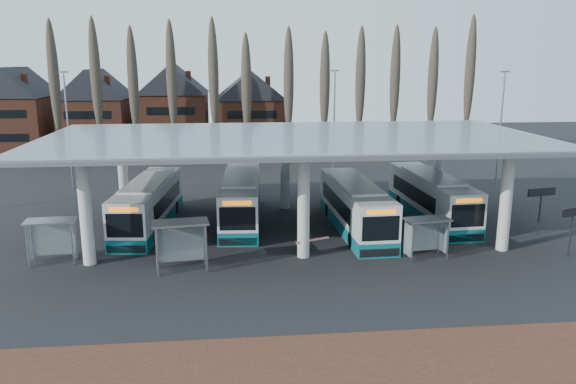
{
  "coord_description": "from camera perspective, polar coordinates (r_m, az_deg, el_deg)",
  "views": [
    {
      "loc": [
        -3.96,
        -28.0,
        11.08
      ],
      "look_at": [
        -0.43,
        7.0,
        2.79
      ],
      "focal_mm": 35.0,
      "sensor_mm": 36.0,
      "label": 1
    }
  ],
  "objects": [
    {
      "name": "bus_2",
      "position": [
        37.73,
        6.8,
        -1.52
      ],
      "size": [
        2.87,
        11.7,
        3.23
      ],
      "rotation": [
        0.0,
        0.0,
        0.03
      ],
      "color": "silver",
      "rests_on": "ground"
    },
    {
      "name": "shelter_1",
      "position": [
        30.63,
        -10.85,
        -4.25
      ],
      "size": [
        3.11,
        1.83,
        2.74
      ],
      "rotation": [
        0.0,
        0.0,
        0.12
      ],
      "color": "gray",
      "rests_on": "ground"
    },
    {
      "name": "barrier",
      "position": [
        32.72,
        2.48,
        -4.98
      ],
      "size": [
        2.04,
        1.02,
        1.09
      ],
      "rotation": [
        0.0,
        0.0,
        0.41
      ],
      "color": "black",
      "rests_on": "ground"
    },
    {
      "name": "townhouse_row",
      "position": [
        73.14,
        -15.2,
        8.77
      ],
      "size": [
        36.8,
        10.3,
        12.25
      ],
      "color": "brown",
      "rests_on": "ground"
    },
    {
      "name": "bus_1",
      "position": [
        39.6,
        -4.77,
        -0.75
      ],
      "size": [
        3.16,
        11.79,
        3.24
      ],
      "rotation": [
        0.0,
        0.0,
        -0.06
      ],
      "color": "silver",
      "rests_on": "ground"
    },
    {
      "name": "ground",
      "position": [
        30.38,
        2.16,
        -8.15
      ],
      "size": [
        140.0,
        140.0,
        0.0
      ],
      "primitive_type": "plane",
      "color": "black",
      "rests_on": "ground"
    },
    {
      "name": "lamp_post_a",
      "position": [
        52.25,
        -21.43,
        6.03
      ],
      "size": [
        0.8,
        0.16,
        10.17
      ],
      "color": "slate",
      "rests_on": "ground"
    },
    {
      "name": "lamp_post_c",
      "position": [
        53.96,
        20.78,
        6.29
      ],
      "size": [
        0.8,
        0.16,
        10.17
      ],
      "color": "slate",
      "rests_on": "ground"
    },
    {
      "name": "station_canopy",
      "position": [
        36.62,
        0.52,
        4.78
      ],
      "size": [
        32.0,
        16.0,
        6.34
      ],
      "color": "beige",
      "rests_on": "ground"
    },
    {
      "name": "bus_3",
      "position": [
        41.35,
        14.3,
        -0.55
      ],
      "size": [
        2.96,
        11.63,
        3.21
      ],
      "rotation": [
        0.0,
        0.0,
        0.04
      ],
      "color": "silver",
      "rests_on": "ground"
    },
    {
      "name": "shelter_0",
      "position": [
        33.89,
        -22.88,
        -3.68
      ],
      "size": [
        2.8,
        1.58,
        2.5
      ],
      "rotation": [
        0.0,
        0.0,
        0.09
      ],
      "color": "gray",
      "rests_on": "ground"
    },
    {
      "name": "info_sign_1",
      "position": [
        39.47,
        24.34,
        -0.33
      ],
      "size": [
        2.07,
        0.55,
        3.11
      ],
      "rotation": [
        0.0,
        0.0,
        0.21
      ],
      "color": "black",
      "rests_on": "ground"
    },
    {
      "name": "lamp_post_b",
      "position": [
        55.22,
        4.71,
        7.24
      ],
      "size": [
        0.8,
        0.16,
        10.17
      ],
      "color": "slate",
      "rests_on": "ground"
    },
    {
      "name": "poplar_row",
      "position": [
        61.18,
        -2.08,
        11.09
      ],
      "size": [
        45.1,
        1.1,
        14.5
      ],
      "color": "#473D33",
      "rests_on": "ground"
    },
    {
      "name": "shelter_2",
      "position": [
        32.95,
        13.8,
        -3.65
      ],
      "size": [
        2.69,
        1.61,
        2.36
      ],
      "rotation": [
        0.0,
        0.0,
        0.14
      ],
      "color": "gray",
      "rests_on": "ground"
    },
    {
      "name": "info_sign_0",
      "position": [
        35.86,
        26.95,
        -2.14
      ],
      "size": [
        1.88,
        0.78,
        2.93
      ],
      "rotation": [
        0.0,
        0.0,
        0.35
      ],
      "color": "black",
      "rests_on": "ground"
    },
    {
      "name": "bus_0",
      "position": [
        39.23,
        -13.95,
        -1.27
      ],
      "size": [
        3.59,
        11.67,
        3.19
      ],
      "rotation": [
        0.0,
        0.0,
        -0.1
      ],
      "color": "silver",
      "rests_on": "ground"
    }
  ]
}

